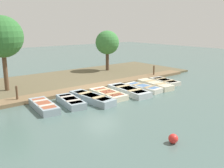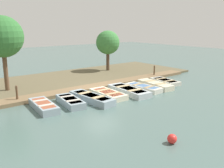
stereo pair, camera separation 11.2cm
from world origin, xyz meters
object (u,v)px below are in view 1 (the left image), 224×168
at_px(rowboat_1, 71,101).
at_px(park_tree_left, 107,43).
at_px(park_tree_far_left, 2,37).
at_px(rowboat_6, 155,85).
at_px(rowboat_5, 143,88).
at_px(mooring_post_far, 154,71).
at_px(mooring_post_near, 17,94).
at_px(rowboat_2, 92,98).
at_px(rowboat_0, 44,106).
at_px(rowboat_3, 108,94).
at_px(rowboat_7, 165,81).
at_px(buoy, 173,139).
at_px(rowboat_4, 129,91).

xyz_separation_m(rowboat_1, park_tree_left, (-7.30, 8.55, 2.78)).
bearing_deg(park_tree_left, park_tree_far_left, -79.57).
bearing_deg(rowboat_6, rowboat_5, -82.80).
distance_m(rowboat_5, mooring_post_far, 5.00).
bearing_deg(park_tree_left, mooring_post_near, -65.94).
relative_size(rowboat_1, mooring_post_far, 2.49).
distance_m(rowboat_2, mooring_post_near, 4.63).
height_order(rowboat_0, mooring_post_near, mooring_post_near).
relative_size(rowboat_3, rowboat_6, 0.92).
bearing_deg(rowboat_2, park_tree_left, 131.86).
bearing_deg(rowboat_5, park_tree_far_left, -127.88).
distance_m(rowboat_0, rowboat_5, 7.70).
bearing_deg(park_tree_far_left, rowboat_1, 21.70).
relative_size(rowboat_3, park_tree_far_left, 0.55).
bearing_deg(mooring_post_far, park_tree_left, -160.99).
distance_m(rowboat_6, park_tree_left, 8.16).
relative_size(mooring_post_near, mooring_post_far, 1.00).
xyz_separation_m(rowboat_7, buoy, (7.25, -8.29, 0.04)).
bearing_deg(park_tree_left, rowboat_3, -37.67).
height_order(rowboat_2, rowboat_6, rowboat_2).
distance_m(mooring_post_near, park_tree_left, 12.22).
xyz_separation_m(rowboat_3, park_tree_far_left, (-5.40, -4.98, 3.75)).
relative_size(rowboat_5, park_tree_left, 0.71).
height_order(rowboat_0, rowboat_7, rowboat_0).
distance_m(rowboat_1, rowboat_4, 4.52).
relative_size(rowboat_3, mooring_post_near, 2.69).
bearing_deg(rowboat_4, rowboat_1, -90.24).
distance_m(rowboat_0, rowboat_4, 6.17).
xyz_separation_m(rowboat_1, rowboat_4, (0.33, 4.51, -0.00)).
distance_m(rowboat_1, mooring_post_near, 3.42).
distance_m(rowboat_0, rowboat_7, 10.64).
relative_size(buoy, park_tree_left, 0.10).
bearing_deg(rowboat_4, park_tree_left, 156.15).
xyz_separation_m(rowboat_1, rowboat_6, (0.27, 7.35, 0.00)).
bearing_deg(rowboat_2, rowboat_1, -104.45).
bearing_deg(rowboat_6, buoy, -37.56).
distance_m(rowboat_0, rowboat_2, 3.06).
distance_m(rowboat_6, mooring_post_near, 10.12).
bearing_deg(park_tree_left, rowboat_4, -27.84).
bearing_deg(rowboat_2, rowboat_7, 88.03).
xyz_separation_m(rowboat_4, rowboat_7, (-0.45, 4.49, -0.04)).
bearing_deg(rowboat_0, park_tree_left, 130.64).
xyz_separation_m(rowboat_5, rowboat_7, (-0.40, 2.95, -0.01)).
bearing_deg(rowboat_5, rowboat_3, -97.33).
distance_m(rowboat_7, park_tree_left, 7.74).
xyz_separation_m(mooring_post_far, park_tree_left, (-4.88, -1.68, 2.43)).
relative_size(rowboat_5, rowboat_7, 1.09).
height_order(rowboat_2, mooring_post_far, mooring_post_far).
bearing_deg(rowboat_1, mooring_post_near, -127.63).
bearing_deg(rowboat_3, rowboat_2, -80.56).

